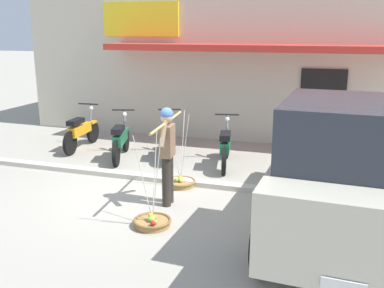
% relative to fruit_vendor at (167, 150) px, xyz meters
% --- Properties ---
extents(ground_plane, '(90.00, 90.00, 0.00)m').
position_rel_fruit_vendor_xyz_m(ground_plane, '(-0.54, 0.35, -0.98)').
color(ground_plane, '#9E998C').
extents(sidewalk_curb, '(20.00, 0.24, 0.10)m').
position_rel_fruit_vendor_xyz_m(sidewalk_curb, '(-0.54, 1.05, -0.93)').
color(sidewalk_curb, '#BAB4A5').
rests_on(sidewalk_curb, ground).
extents(fruit_vendor, '(0.23, 1.82, 1.70)m').
position_rel_fruit_vendor_xyz_m(fruit_vendor, '(0.00, 0.00, 0.00)').
color(fruit_vendor, '#2D2823').
rests_on(fruit_vendor, ground).
extents(fruit_basket_left_side, '(0.59, 0.59, 1.45)m').
position_rel_fruit_vendor_xyz_m(fruit_basket_left_side, '(0.09, -0.91, -0.90)').
color(fruit_basket_left_side, '#9E7542').
rests_on(fruit_basket_left_side, ground).
extents(fruit_basket_right_side, '(0.59, 0.59, 1.45)m').
position_rel_fruit_vendor_xyz_m(fruit_basket_right_side, '(-0.09, 0.91, -0.90)').
color(fruit_basket_right_side, '#9E7542').
rests_on(fruit_basket_right_side, ground).
extents(motorcycle_nearest_shop, '(0.54, 1.82, 1.09)m').
position_rel_fruit_vendor_xyz_m(motorcycle_nearest_shop, '(-3.39, 2.71, -0.53)').
color(motorcycle_nearest_shop, black).
rests_on(motorcycle_nearest_shop, ground).
extents(motorcycle_second_in_row, '(0.69, 1.77, 1.09)m').
position_rel_fruit_vendor_xyz_m(motorcycle_second_in_row, '(-2.04, 2.24, -0.53)').
color(motorcycle_second_in_row, black).
rests_on(motorcycle_second_in_row, ground).
extents(motorcycle_third_in_row, '(0.72, 1.75, 1.09)m').
position_rel_fruit_vendor_xyz_m(motorcycle_third_in_row, '(-1.00, 2.64, -0.53)').
color(motorcycle_third_in_row, black).
rests_on(motorcycle_third_in_row, ground).
extents(motorcycle_end_of_row, '(0.57, 1.80, 1.09)m').
position_rel_fruit_vendor_xyz_m(motorcycle_end_of_row, '(0.42, 2.42, -0.53)').
color(motorcycle_end_of_row, black).
rests_on(motorcycle_end_of_row, ground).
extents(parked_truck, '(2.31, 4.78, 2.10)m').
position_rel_fruit_vendor_xyz_m(parked_truck, '(2.93, -0.33, 0.05)').
color(parked_truck, beige).
rests_on(parked_truck, ground).
extents(storefront_building, '(13.00, 6.00, 4.20)m').
position_rel_fruit_vendor_xyz_m(storefront_building, '(0.38, 7.18, 1.12)').
color(storefront_building, beige).
rests_on(storefront_building, ground).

